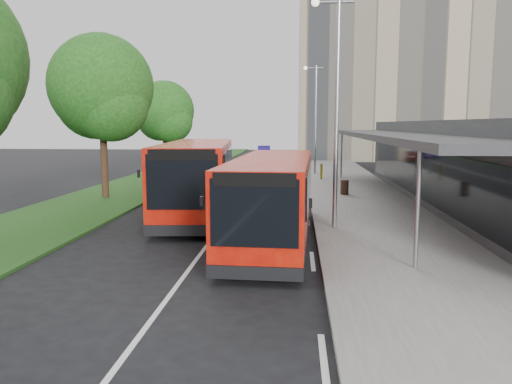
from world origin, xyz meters
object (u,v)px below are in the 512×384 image
Objects in this scene: tree_mid at (102,93)px; tree_far at (165,115)px; car_near at (289,156)px; lamp_post_near at (335,99)px; lamp_post_far at (315,112)px; litter_bin at (345,187)px; bollard at (321,171)px; car_far at (264,151)px; bus_second at (198,177)px; bus_main at (273,199)px.

tree_far is (0.00, 12.00, -0.83)m from tree_mid.
tree_far is 2.16× the size of car_near.
lamp_post_near is 20.00m from lamp_post_far.
lamp_post_far reaches higher than litter_bin.
car_far reaches higher than bollard.
tree_far reaches higher than bus_second.
bollard is 0.25× the size of car_far.
bus_main is (-2.06, -1.64, -3.30)m from lamp_post_near.
car_far is at bearing 103.94° from lamp_post_far.
lamp_post_far is 0.72× the size of bus_second.
car_far is at bearing 99.91° from car_near.
bus_second reaches higher than car_near.
car_near is at bearing 77.92° from bus_second.
bus_second is at bearing -34.21° from tree_mid.
lamp_post_far is 15.64m from car_near.
tree_mid is 13.19m from lamp_post_near.
car_far is at bearing 79.87° from tree_mid.
car_near is at bearing 92.31° from bus_main.
tree_mid is 13.39m from litter_bin.
bus_second is (-5.50, 3.22, -3.14)m from lamp_post_near.
tree_far is at bearing -138.14° from car_near.
car_near is at bearing 93.36° from lamp_post_near.
bollard is at bearing -84.16° from lamp_post_far.
tree_far is at bearing 90.00° from tree_mid.
bus_main is 3.02× the size of car_near.
lamp_post_far is 10.45× the size of litter_bin.
lamp_post_near is at bearing -90.00° from lamp_post_far.
tree_mid is 1.18× the size of tree_far.
tree_mid is 29.72m from car_near.
tree_far reaches higher than bollard.
lamp_post_far is 1.93× the size of car_far.
lamp_post_far is 21.99m from bus_main.
bollard is at bearing -81.18° from car_far.
tree_mid reaches higher than bollard.
lamp_post_far is 17.93m from bus_second.
lamp_post_near is (11.13, -7.05, -0.67)m from tree_mid.
bus_main is (9.07, -20.69, -3.14)m from tree_far.
car_near is (9.08, 27.89, -4.83)m from tree_mid.
car_far is (0.37, 37.43, -0.89)m from bus_second.
bus_second is 10.85× the size of bollard.
tree_mid is at bearing -104.02° from car_far.
lamp_post_near is (11.13, -19.05, 0.16)m from tree_far.
bus_main is at bearing -107.81° from litter_bin.
lamp_post_near is 41.17m from car_far.
bollard is at bearing 88.63° from lamp_post_near.
car_far is (-5.52, 24.45, 0.02)m from bollard.
litter_bin is at bearing -83.70° from lamp_post_far.
litter_bin is at bearing -82.62° from car_far.
tree_far is 16.65m from litter_bin.
lamp_post_near reaches higher than tree_far.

